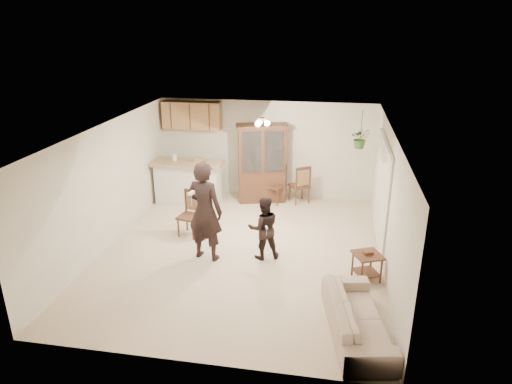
% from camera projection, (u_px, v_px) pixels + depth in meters
% --- Properties ---
extents(floor, '(6.50, 6.50, 0.00)m').
position_uv_depth(floor, '(242.00, 251.00, 9.23)').
color(floor, beige).
rests_on(floor, ground).
extents(ceiling, '(5.50, 6.50, 0.02)m').
position_uv_depth(ceiling, '(240.00, 130.00, 8.34)').
color(ceiling, silver).
rests_on(ceiling, wall_back).
extents(wall_back, '(5.50, 0.02, 2.50)m').
position_uv_depth(wall_back, '(266.00, 149.00, 11.78)').
color(wall_back, silver).
rests_on(wall_back, ground).
extents(wall_front, '(5.50, 0.02, 2.50)m').
position_uv_depth(wall_front, '(190.00, 284.00, 5.79)').
color(wall_front, silver).
rests_on(wall_front, ground).
extents(wall_left, '(0.02, 6.50, 2.50)m').
position_uv_depth(wall_left, '(108.00, 185.00, 9.22)').
color(wall_left, silver).
rests_on(wall_left, ground).
extents(wall_right, '(0.02, 6.50, 2.50)m').
position_uv_depth(wall_right, '(388.00, 203.00, 8.34)').
color(wall_right, silver).
rests_on(wall_right, ground).
extents(breakfast_bar, '(1.60, 0.55, 1.00)m').
position_uv_depth(breakfast_bar, '(188.00, 184.00, 11.51)').
color(breakfast_bar, silver).
rests_on(breakfast_bar, floor).
extents(bar_top, '(1.75, 0.70, 0.08)m').
position_uv_depth(bar_top, '(187.00, 163.00, 11.31)').
color(bar_top, tan).
rests_on(bar_top, breakfast_bar).
extents(upper_cabinets, '(1.50, 0.34, 0.70)m').
position_uv_depth(upper_cabinets, '(192.00, 116.00, 11.61)').
color(upper_cabinets, '#956041').
rests_on(upper_cabinets, wall_back).
extents(vertical_blinds, '(0.06, 2.30, 2.10)m').
position_uv_depth(vertical_blinds, '(381.00, 193.00, 9.23)').
color(vertical_blinds, beige).
rests_on(vertical_blinds, wall_right).
extents(ceiling_fixture, '(0.36, 0.36, 0.20)m').
position_uv_depth(ceiling_fixture, '(262.00, 122.00, 9.45)').
color(ceiling_fixture, '#FFE9BF').
rests_on(ceiling_fixture, ceiling).
extents(hanging_plant, '(0.43, 0.37, 0.48)m').
position_uv_depth(hanging_plant, '(360.00, 138.00, 10.41)').
color(hanging_plant, '#2D5B24').
rests_on(hanging_plant, ceiling).
extents(plant_cord, '(0.01, 0.01, 0.65)m').
position_uv_depth(plant_cord, '(362.00, 124.00, 10.30)').
color(plant_cord, black).
rests_on(plant_cord, ceiling).
extents(sofa, '(1.06, 1.98, 0.73)m').
position_uv_depth(sofa, '(357.00, 312.00, 6.69)').
color(sofa, beige).
rests_on(sofa, floor).
extents(adult, '(0.73, 0.57, 1.80)m').
position_uv_depth(adult, '(205.00, 216.00, 8.67)').
color(adult, black).
rests_on(adult, floor).
extents(child, '(0.79, 0.70, 1.35)m').
position_uv_depth(child, '(264.00, 226.00, 8.76)').
color(child, black).
rests_on(child, floor).
extents(china_hutch, '(1.34, 0.78, 1.99)m').
position_uv_depth(china_hutch, '(262.00, 164.00, 11.48)').
color(china_hutch, '#372114').
rests_on(china_hutch, floor).
extents(side_table, '(0.61, 0.61, 0.57)m').
position_uv_depth(side_table, '(367.00, 266.00, 8.14)').
color(side_table, '#372114').
rests_on(side_table, floor).
extents(chair_bar, '(0.52, 0.52, 0.99)m').
position_uv_depth(chair_bar, '(190.00, 223.00, 9.83)').
color(chair_bar, '#372114').
rests_on(chair_bar, floor).
extents(chair_hutch_left, '(0.59, 0.59, 0.99)m').
position_uv_depth(chair_hutch_left, '(275.00, 192.00, 11.63)').
color(chair_hutch_left, '#372114').
rests_on(chair_hutch_left, floor).
extents(chair_hutch_right, '(0.60, 0.60, 0.99)m').
position_uv_depth(chair_hutch_right, '(299.00, 192.00, 11.62)').
color(chair_hutch_right, '#372114').
rests_on(chair_hutch_right, floor).
extents(controller_adult, '(0.09, 0.18, 0.05)m').
position_uv_depth(controller_adult, '(191.00, 193.00, 8.05)').
color(controller_adult, white).
rests_on(controller_adult, adult).
extents(controller_child, '(0.07, 0.11, 0.03)m').
position_uv_depth(controller_child, '(267.00, 228.00, 8.45)').
color(controller_child, white).
rests_on(controller_child, child).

